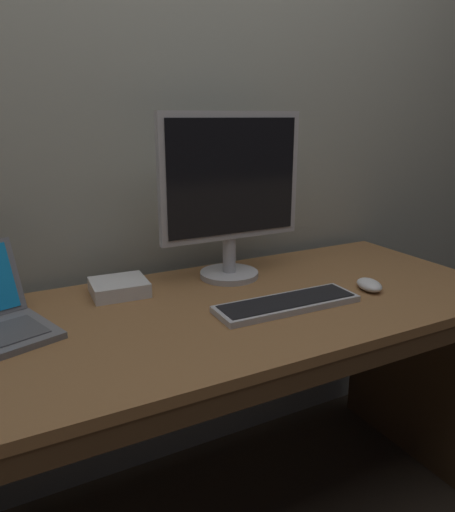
% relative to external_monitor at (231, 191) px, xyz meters
% --- Properties ---
extents(back_wall, '(4.43, 0.04, 3.11)m').
position_rel_external_monitor_xyz_m(back_wall, '(-0.19, 0.23, 0.51)').
color(back_wall, '#9EA093').
rests_on(back_wall, ground).
extents(desk, '(1.82, 0.71, 0.77)m').
position_rel_external_monitor_xyz_m(desk, '(-0.19, -0.20, -0.51)').
color(desk, olive).
rests_on(desk, ground).
extents(external_monitor, '(0.47, 0.19, 0.52)m').
position_rel_external_monitor_xyz_m(external_monitor, '(0.00, 0.00, 0.00)').
color(external_monitor, '#B7B7BC').
rests_on(external_monitor, desk).
extents(wired_keyboard, '(0.41, 0.13, 0.02)m').
position_rel_external_monitor_xyz_m(wired_keyboard, '(0.02, -0.29, -0.27)').
color(wired_keyboard, '#BCBCC1').
rests_on(wired_keyboard, desk).
extents(computer_mouse, '(0.09, 0.11, 0.03)m').
position_rel_external_monitor_xyz_m(computer_mouse, '(0.32, -0.29, -0.27)').
color(computer_mouse, white).
rests_on(computer_mouse, desk).
extents(external_drive_box, '(0.17, 0.15, 0.04)m').
position_rel_external_monitor_xyz_m(external_drive_box, '(-0.36, 0.03, -0.26)').
color(external_drive_box, silver).
rests_on(external_drive_box, desk).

